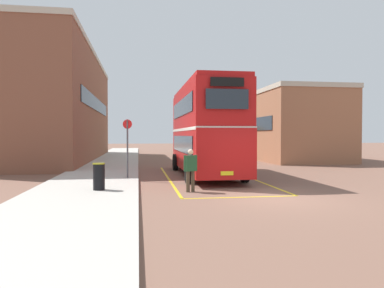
{
  "coord_description": "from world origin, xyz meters",
  "views": [
    {
      "loc": [
        -4.5,
        -11.58,
        2.15
      ],
      "look_at": [
        -1.15,
        10.75,
        1.6
      ],
      "focal_mm": 33.56,
      "sensor_mm": 36.0,
      "label": 1
    }
  ],
  "objects_px": {
    "litter_bin": "(99,176)",
    "bus_stop_sign": "(127,143)",
    "double_decker_bus": "(205,129)",
    "pedestrian_boarding": "(190,167)",
    "single_deck_bus": "(217,140)"
  },
  "relations": [
    {
      "from": "bus_stop_sign",
      "to": "double_decker_bus",
      "type": "bearing_deg",
      "value": 22.12
    },
    {
      "from": "single_deck_bus",
      "to": "litter_bin",
      "type": "bearing_deg",
      "value": -112.05
    },
    {
      "from": "litter_bin",
      "to": "single_deck_bus",
      "type": "bearing_deg",
      "value": 67.95
    },
    {
      "from": "double_decker_bus",
      "to": "litter_bin",
      "type": "relative_size",
      "value": 9.95
    },
    {
      "from": "double_decker_bus",
      "to": "single_deck_bus",
      "type": "distance_m",
      "value": 19.78
    },
    {
      "from": "single_deck_bus",
      "to": "litter_bin",
      "type": "relative_size",
      "value": 9.0
    },
    {
      "from": "double_decker_bus",
      "to": "pedestrian_boarding",
      "type": "xyz_separation_m",
      "value": [
        -1.57,
        -5.42,
        -1.58
      ]
    },
    {
      "from": "pedestrian_boarding",
      "to": "bus_stop_sign",
      "type": "distance_m",
      "value": 4.59
    },
    {
      "from": "double_decker_bus",
      "to": "litter_bin",
      "type": "distance_m",
      "value": 7.52
    },
    {
      "from": "bus_stop_sign",
      "to": "single_deck_bus",
      "type": "bearing_deg",
      "value": 66.64
    },
    {
      "from": "double_decker_bus",
      "to": "litter_bin",
      "type": "height_order",
      "value": "double_decker_bus"
    },
    {
      "from": "double_decker_bus",
      "to": "bus_stop_sign",
      "type": "height_order",
      "value": "double_decker_bus"
    },
    {
      "from": "single_deck_bus",
      "to": "litter_bin",
      "type": "height_order",
      "value": "single_deck_bus"
    },
    {
      "from": "pedestrian_boarding",
      "to": "litter_bin",
      "type": "relative_size",
      "value": 1.65
    },
    {
      "from": "litter_bin",
      "to": "bus_stop_sign",
      "type": "height_order",
      "value": "bus_stop_sign"
    }
  ]
}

